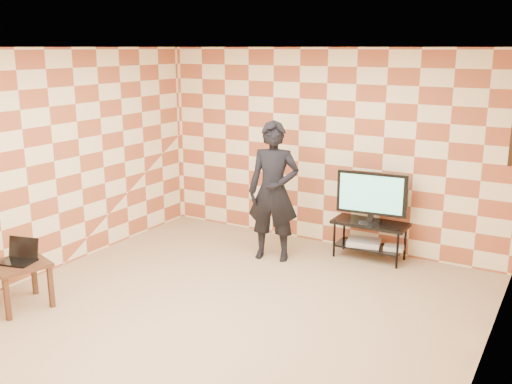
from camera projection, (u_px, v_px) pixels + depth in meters
floor at (228, 309)px, 6.06m from camera, size 5.00×5.00×0.00m
wall_back at (325, 148)px, 7.82m from camera, size 5.00×0.02×2.70m
wall_front at (12, 265)px, 3.63m from camera, size 5.00×0.02×2.70m
wall_left at (54, 161)px, 6.94m from camera, size 0.02×5.00×2.70m
wall_right at (491, 223)px, 4.51m from camera, size 0.02×5.00×2.70m
ceiling at (224, 47)px, 5.39m from camera, size 5.00×5.00×0.02m
tv_stand at (370, 232)px, 7.42m from camera, size 0.96×0.43×0.50m
tv at (372, 195)px, 7.30m from camera, size 0.91×0.20×0.66m
dvd_player at (364, 242)px, 7.49m from camera, size 0.48×0.38×0.07m
game_console at (394, 248)px, 7.31m from camera, size 0.27×0.22×0.06m
side_table at (20, 270)px, 6.02m from camera, size 0.68×0.68×0.50m
laptop at (19, 256)px, 6.02m from camera, size 0.42×0.36×0.24m
person at (273, 191)px, 7.30m from camera, size 0.75×0.59×1.81m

